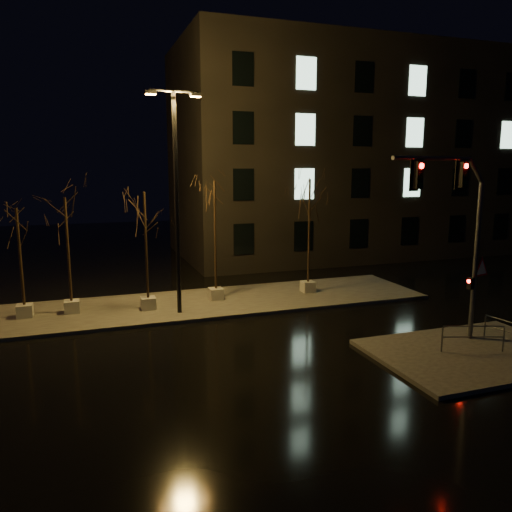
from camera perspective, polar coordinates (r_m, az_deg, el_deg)
name	(u,v)px	position (r m, az deg, el deg)	size (l,w,h in m)	color
ground	(240,347)	(18.71, -1.81, -10.34)	(90.00, 90.00, 0.00)	black
median	(203,303)	(24.21, -6.09, -5.42)	(22.00, 5.00, 0.15)	#3F3D38
sidewalk_corner	(473,353)	(19.46, 23.55, -10.15)	(7.00, 5.00, 0.15)	#3F3D38
building	(343,154)	(39.71, 9.93, 11.38)	(25.00, 12.00, 15.00)	black
tree_0	(18,233)	(23.21, -25.54, 2.44)	(1.80, 1.80, 4.85)	#A3A398
tree_1	(66,223)	(23.08, -20.86, 3.49)	(1.80, 1.80, 5.26)	#A3A398
tree_2	(145,219)	(22.63, -12.57, 4.20)	(1.80, 1.80, 5.47)	#A3A398
tree_3	(215,208)	(23.87, -4.74, 5.53)	(1.80, 1.80, 5.91)	#A3A398
tree_4	(310,205)	(25.40, 6.14, 5.86)	(1.80, 1.80, 5.96)	#A3A398
traffic_signal_mast	(460,224)	(19.02, 22.33, 3.44)	(5.39, 1.37, 6.74)	#515458
streetlight_main	(176,188)	(21.76, -9.11, 7.66)	(2.38, 0.40, 9.53)	black
guard_rail_a	(473,335)	(19.19, 23.57, -8.25)	(2.09, 0.75, 0.95)	#515458
guard_rail_b	(508,330)	(20.30, 26.87, -7.57)	(0.33, 1.95, 0.93)	#515458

